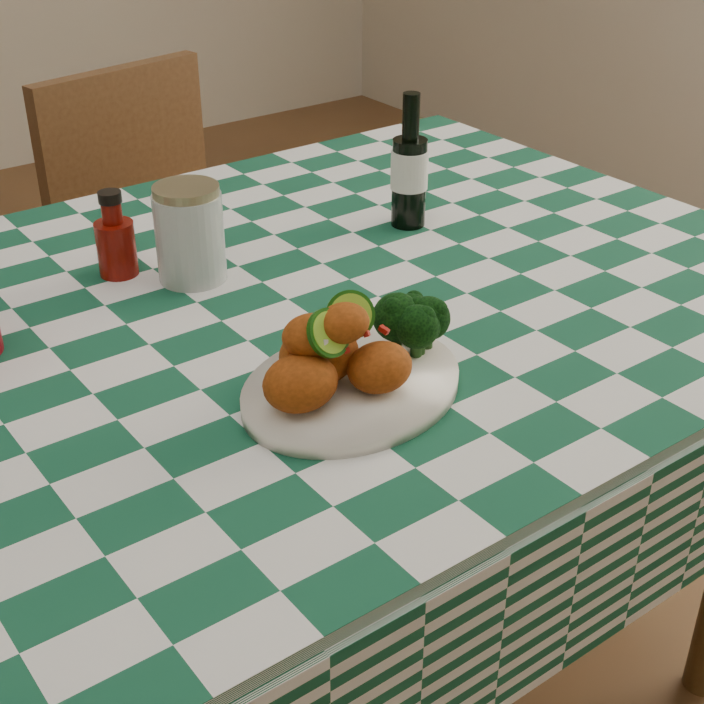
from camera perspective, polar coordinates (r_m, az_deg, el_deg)
dining_table at (r=1.50m, az=-6.58°, el=-11.54°), size 1.66×1.06×0.79m
plate at (r=1.11m, az=0.00°, el=-2.06°), size 0.31×0.27×0.02m
fried_chicken_pile at (r=1.07m, az=-0.77°, el=0.36°), size 0.16×0.12×0.10m
broccoli_side at (r=1.14m, az=3.48°, el=1.53°), size 0.09×0.09×0.07m
ketchup_bottle at (r=1.40m, az=-13.65°, el=6.71°), size 0.07×0.07×0.12m
mason_jar at (r=1.36m, az=-9.43°, el=6.84°), size 0.12×0.12×0.14m
beer_bottle at (r=1.52m, az=3.37°, el=11.04°), size 0.07×0.07×0.21m
wooden_chair_right at (r=2.15m, az=-9.50°, el=3.70°), size 0.47×0.49×0.88m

